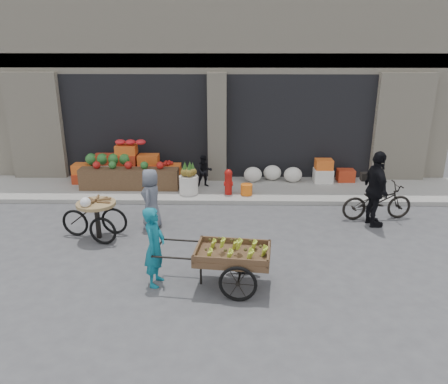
{
  "coord_description": "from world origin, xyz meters",
  "views": [
    {
      "loc": [
        0.44,
        -7.85,
        4.11
      ],
      "look_at": [
        0.28,
        0.87,
        1.1
      ],
      "focal_mm": 35.0,
      "sensor_mm": 36.0,
      "label": 1
    }
  ],
  "objects_px": {
    "orange_bucket": "(247,189)",
    "banana_cart": "(230,252)",
    "vendor_grey": "(151,199)",
    "cyclist": "(376,189)",
    "seated_person": "(204,171)",
    "pineapple_bin": "(189,185)",
    "bicycle": "(377,201)",
    "vendor_woman": "(155,247)",
    "fire_hydrant": "(228,181)",
    "tricycle_cart": "(97,214)"
  },
  "relations": [
    {
      "from": "bicycle",
      "to": "orange_bucket",
      "type": "bearing_deg",
      "value": 59.59
    },
    {
      "from": "pineapple_bin",
      "to": "vendor_grey",
      "type": "distance_m",
      "value": 2.21
    },
    {
      "from": "vendor_grey",
      "to": "tricycle_cart",
      "type": "bearing_deg",
      "value": -54.94
    },
    {
      "from": "pineapple_bin",
      "to": "bicycle",
      "type": "xyz_separation_m",
      "value": [
        4.72,
        -1.47,
        0.08
      ]
    },
    {
      "from": "orange_bucket",
      "to": "banana_cart",
      "type": "distance_m",
      "value": 4.6
    },
    {
      "from": "tricycle_cart",
      "to": "cyclist",
      "type": "relative_size",
      "value": 0.81
    },
    {
      "from": "seated_person",
      "to": "banana_cart",
      "type": "distance_m",
      "value": 5.32
    },
    {
      "from": "fire_hydrant",
      "to": "orange_bucket",
      "type": "distance_m",
      "value": 0.55
    },
    {
      "from": "tricycle_cart",
      "to": "cyclist",
      "type": "xyz_separation_m",
      "value": [
        6.26,
        0.82,
        0.33
      ]
    },
    {
      "from": "vendor_grey",
      "to": "fire_hydrant",
      "type": "bearing_deg",
      "value": 144.94
    },
    {
      "from": "seated_person",
      "to": "banana_cart",
      "type": "relative_size",
      "value": 0.41
    },
    {
      "from": "vendor_woman",
      "to": "orange_bucket",
      "type": "bearing_deg",
      "value": -12.69
    },
    {
      "from": "fire_hydrant",
      "to": "seated_person",
      "type": "bearing_deg",
      "value": 137.12
    },
    {
      "from": "vendor_grey",
      "to": "cyclist",
      "type": "xyz_separation_m",
      "value": [
        5.17,
        0.21,
        0.19
      ]
    },
    {
      "from": "orange_bucket",
      "to": "banana_cart",
      "type": "xyz_separation_m",
      "value": [
        -0.43,
        -4.56,
        0.4
      ]
    },
    {
      "from": "tricycle_cart",
      "to": "vendor_grey",
      "type": "xyz_separation_m",
      "value": [
        1.09,
        0.61,
        0.14
      ]
    },
    {
      "from": "pineapple_bin",
      "to": "cyclist",
      "type": "xyz_separation_m",
      "value": [
        4.52,
        -1.87,
        0.53
      ]
    },
    {
      "from": "fire_hydrant",
      "to": "banana_cart",
      "type": "height_order",
      "value": "banana_cart"
    },
    {
      "from": "pineapple_bin",
      "to": "orange_bucket",
      "type": "bearing_deg",
      "value": -3.58
    },
    {
      "from": "vendor_woman",
      "to": "fire_hydrant",
      "type": "bearing_deg",
      "value": -6.8
    },
    {
      "from": "orange_bucket",
      "to": "cyclist",
      "type": "xyz_separation_m",
      "value": [
        2.92,
        -1.77,
        0.63
      ]
    },
    {
      "from": "orange_bucket",
      "to": "vendor_woman",
      "type": "bearing_deg",
      "value": -111.23
    },
    {
      "from": "orange_bucket",
      "to": "tricycle_cart",
      "type": "bearing_deg",
      "value": -142.15
    },
    {
      "from": "fire_hydrant",
      "to": "vendor_grey",
      "type": "bearing_deg",
      "value": -130.76
    },
    {
      "from": "bicycle",
      "to": "cyclist",
      "type": "distance_m",
      "value": 0.63
    },
    {
      "from": "seated_person",
      "to": "vendor_grey",
      "type": "xyz_separation_m",
      "value": [
        -1.06,
        -2.69,
        0.12
      ]
    },
    {
      "from": "seated_person",
      "to": "vendor_woman",
      "type": "xyz_separation_m",
      "value": [
        -0.55,
        -5.2,
        0.14
      ]
    },
    {
      "from": "fire_hydrant",
      "to": "tricycle_cart",
      "type": "relative_size",
      "value": 0.49
    },
    {
      "from": "vendor_woman",
      "to": "vendor_grey",
      "type": "relative_size",
      "value": 1.03
    },
    {
      "from": "seated_person",
      "to": "cyclist",
      "type": "relative_size",
      "value": 0.52
    },
    {
      "from": "fire_hydrant",
      "to": "tricycle_cart",
      "type": "bearing_deg",
      "value": -137.03
    },
    {
      "from": "banana_cart",
      "to": "cyclist",
      "type": "height_order",
      "value": "cyclist"
    },
    {
      "from": "orange_bucket",
      "to": "banana_cart",
      "type": "height_order",
      "value": "banana_cart"
    },
    {
      "from": "vendor_woman",
      "to": "bicycle",
      "type": "bearing_deg",
      "value": -48.75
    },
    {
      "from": "seated_person",
      "to": "bicycle",
      "type": "distance_m",
      "value": 4.79
    },
    {
      "from": "fire_hydrant",
      "to": "banana_cart",
      "type": "bearing_deg",
      "value": -89.15
    },
    {
      "from": "seated_person",
      "to": "tricycle_cart",
      "type": "distance_m",
      "value": 3.93
    },
    {
      "from": "banana_cart",
      "to": "cyclist",
      "type": "distance_m",
      "value": 4.36
    },
    {
      "from": "tricycle_cart",
      "to": "vendor_grey",
      "type": "bearing_deg",
      "value": 40.06
    },
    {
      "from": "orange_bucket",
      "to": "bicycle",
      "type": "bearing_deg",
      "value": -23.79
    },
    {
      "from": "pineapple_bin",
      "to": "tricycle_cart",
      "type": "distance_m",
      "value": 3.22
    },
    {
      "from": "orange_bucket",
      "to": "seated_person",
      "type": "height_order",
      "value": "seated_person"
    },
    {
      "from": "pineapple_bin",
      "to": "banana_cart",
      "type": "relative_size",
      "value": 0.23
    },
    {
      "from": "cyclist",
      "to": "bicycle",
      "type": "bearing_deg",
      "value": -33.19
    },
    {
      "from": "vendor_grey",
      "to": "cyclist",
      "type": "height_order",
      "value": "cyclist"
    },
    {
      "from": "pineapple_bin",
      "to": "banana_cart",
      "type": "distance_m",
      "value": 4.81
    },
    {
      "from": "seated_person",
      "to": "banana_cart",
      "type": "xyz_separation_m",
      "value": [
        0.77,
        -5.26,
        0.08
      ]
    },
    {
      "from": "fire_hydrant",
      "to": "vendor_grey",
      "type": "distance_m",
      "value": 2.7
    },
    {
      "from": "vendor_grey",
      "to": "cyclist",
      "type": "relative_size",
      "value": 0.79
    },
    {
      "from": "cyclist",
      "to": "pineapple_bin",
      "type": "bearing_deg",
      "value": 60.84
    }
  ]
}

